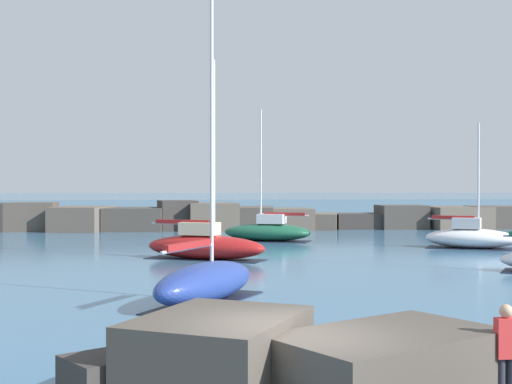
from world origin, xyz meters
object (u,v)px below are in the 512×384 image
object	(u,v)px
sailboat_moored_4	(205,245)
sailboat_moored_5	(471,237)
sailboat_moored_6	(268,231)
person_on_rocks	(506,350)
sailboat_moored_2	(206,281)

from	to	relation	value
sailboat_moored_4	sailboat_moored_5	bearing A→B (deg)	16.99
sailboat_moored_4	sailboat_moored_6	world-z (taller)	sailboat_moored_4
sailboat_moored_5	person_on_rocks	xyz separation A→B (m)	(-11.22, -29.45, 0.32)
sailboat_moored_2	sailboat_moored_5	xyz separation A→B (m)	(16.10, 18.16, -0.01)
sailboat_moored_6	person_on_rocks	size ratio (longest dim) A/B	4.97
sailboat_moored_5	sailboat_moored_6	world-z (taller)	sailboat_moored_6
sailboat_moored_4	sailboat_moored_5	xyz separation A→B (m)	(15.90, 4.86, -0.05)
sailboat_moored_4	sailboat_moored_6	size ratio (longest dim) A/B	1.14
sailboat_moored_2	sailboat_moored_4	world-z (taller)	sailboat_moored_2
sailboat_moored_5	sailboat_moored_6	bearing A→B (deg)	151.08
sailboat_moored_2	sailboat_moored_5	bearing A→B (deg)	48.43
sailboat_moored_5	person_on_rocks	distance (m)	31.52
sailboat_moored_2	sailboat_moored_6	size ratio (longest dim) A/B	1.15
sailboat_moored_2	sailboat_moored_4	xyz separation A→B (m)	(0.20, 13.30, 0.03)
sailboat_moored_4	sailboat_moored_6	bearing A→B (deg)	68.56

